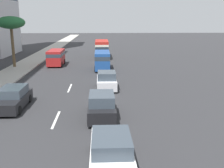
% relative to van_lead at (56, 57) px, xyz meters
% --- Properties ---
extents(ground_plane, '(198.00, 198.00, 0.00)m').
position_rel_van_lead_xyz_m(ground_plane, '(-1.63, -3.37, -1.28)').
color(ground_plane, '#2D2D30').
extents(sidewalk_right, '(162.00, 3.74, 0.15)m').
position_rel_van_lead_xyz_m(sidewalk_right, '(-1.63, 4.47, -1.20)').
color(sidewalk_right, '#B2ADA3').
rests_on(sidewalk_right, ground_plane).
extents(lane_stripe_mid, '(3.20, 0.16, 0.01)m').
position_rel_van_lead_xyz_m(lane_stripe_mid, '(-21.74, -3.37, -1.27)').
color(lane_stripe_mid, silver).
rests_on(lane_stripe_mid, ground_plane).
extents(lane_stripe_far, '(3.20, 0.16, 0.01)m').
position_rel_van_lead_xyz_m(lane_stripe_far, '(-13.34, -3.37, -1.27)').
color(lane_stripe_far, silver).
rests_on(lane_stripe_far, ground_plane).
extents(van_lead, '(4.83, 2.13, 2.23)m').
position_rel_van_lead_xyz_m(van_lead, '(0.00, 0.00, 0.00)').
color(van_lead, '#A51E1E').
rests_on(van_lead, ground_plane).
extents(car_second, '(4.36, 1.92, 1.55)m').
position_rel_van_lead_xyz_m(car_second, '(-27.62, -6.80, -0.54)').
color(car_second, white).
rests_on(car_second, ground_plane).
extents(car_third, '(4.03, 1.89, 1.68)m').
position_rel_van_lead_xyz_m(car_third, '(-13.73, -6.94, -0.49)').
color(car_third, silver).
rests_on(car_third, ground_plane).
extents(van_fourth, '(5.14, 2.05, 2.38)m').
position_rel_van_lead_xyz_m(van_fourth, '(-3.61, -6.62, 0.08)').
color(van_fourth, '#1E478C').
rests_on(van_fourth, ground_plane).
extents(car_fifth, '(4.62, 1.91, 1.58)m').
position_rel_van_lead_xyz_m(car_fifth, '(-19.17, 0.19, -0.53)').
color(car_fifth, black).
rests_on(car_fifth, ground_plane).
extents(minibus_sixth, '(6.83, 2.32, 2.97)m').
position_rel_van_lead_xyz_m(minibus_sixth, '(7.65, -6.64, 0.35)').
color(minibus_sixth, silver).
rests_on(minibus_sixth, ground_plane).
extents(car_seventh, '(4.29, 1.86, 1.71)m').
position_rel_van_lead_xyz_m(car_seventh, '(-21.42, -6.42, -0.48)').
color(car_seventh, black).
rests_on(car_seventh, ground_plane).
extents(palm_tree, '(3.71, 3.71, 6.78)m').
position_rel_van_lead_xyz_m(palm_tree, '(-1.71, 5.46, 4.71)').
color(palm_tree, brown).
rests_on(palm_tree, sidewalk_right).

